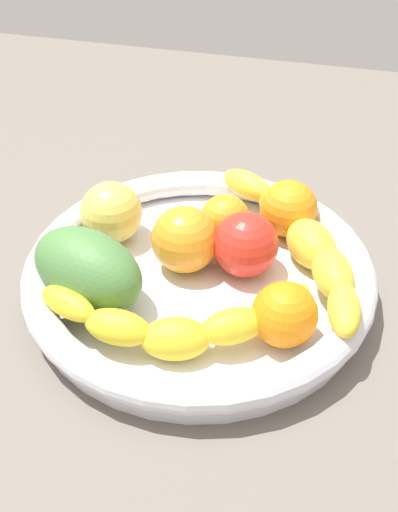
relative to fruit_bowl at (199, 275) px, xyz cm
name	(u,v)px	position (x,y,z in cm)	size (l,w,h in cm)	color
kitchen_counter	(199,303)	(0.00, 0.00, -3.70)	(120.00, 120.00, 3.00)	#685F57
fruit_bowl	(199,275)	(0.00, 0.00, 0.00)	(33.27, 33.27, 4.28)	white
banana_draped_left	(176,324)	(0.23, -8.66, 1.80)	(23.56, 10.89, 4.37)	yellow
banana_draped_right	(303,241)	(9.11, 5.11, 2.03)	(16.90, 23.01, 4.71)	yellow
orange_front	(225,219)	(0.90, 6.96, 1.90)	(5.15, 5.15, 5.15)	orange
orange_mid_left	(185,239)	(-1.89, 1.80, 2.59)	(6.52, 6.52, 6.52)	orange
orange_mid_right	(289,209)	(6.95, 9.88, 2.31)	(5.97, 5.97, 5.97)	orange
orange_rear	(284,314)	(8.91, -5.60, 2.17)	(5.69, 5.69, 5.69)	orange
mango_green	(88,269)	(-9.06, -4.97, 2.85)	(11.45, 7.05, 7.16)	#4A7E40
apple_yellow	(111,213)	(-10.34, 4.36, 2.50)	(6.35, 6.35, 6.35)	#E7C655
tomato_red	(245,244)	(3.87, 2.62, 2.50)	(6.35, 6.35, 6.35)	red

